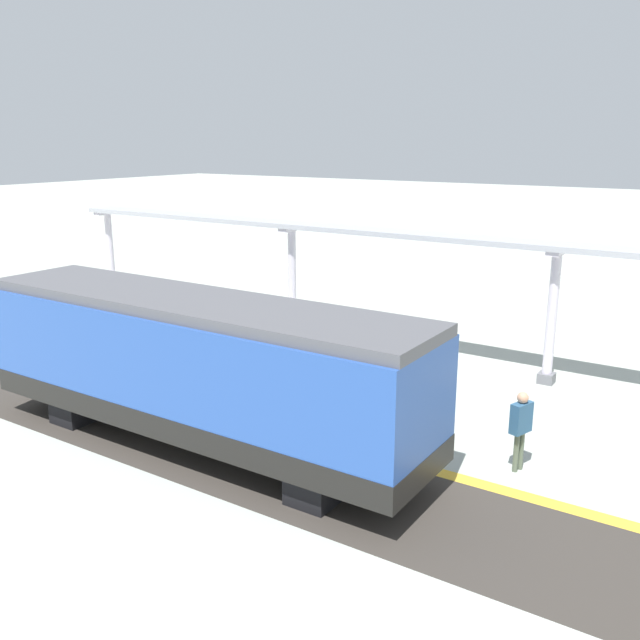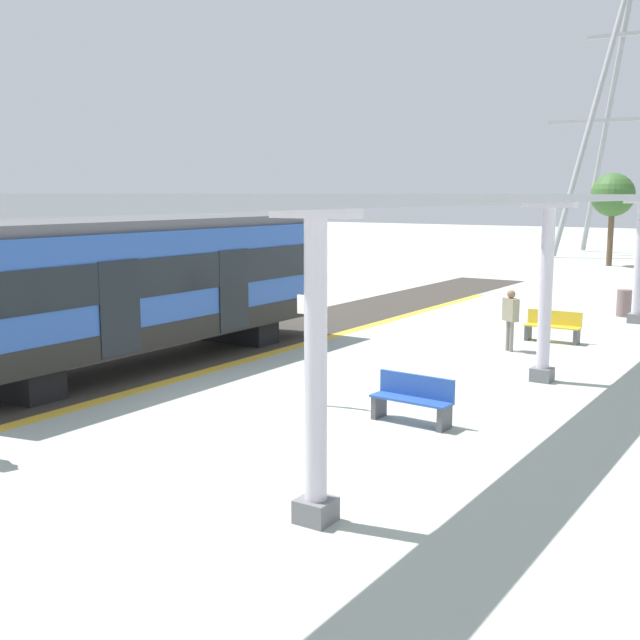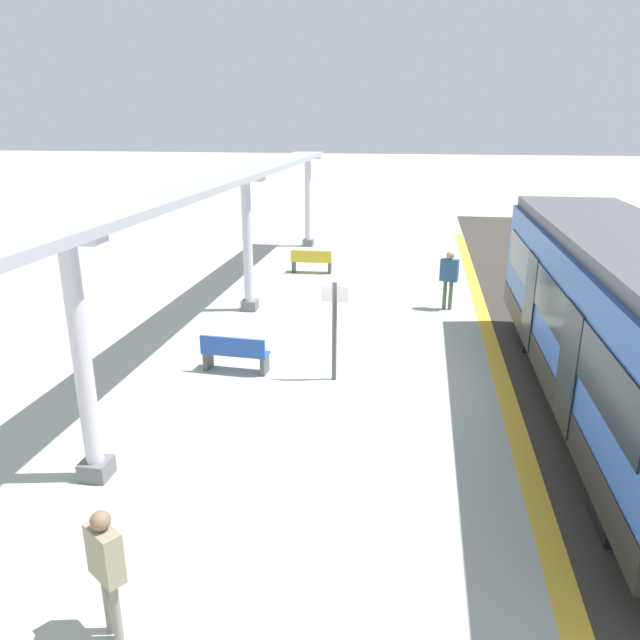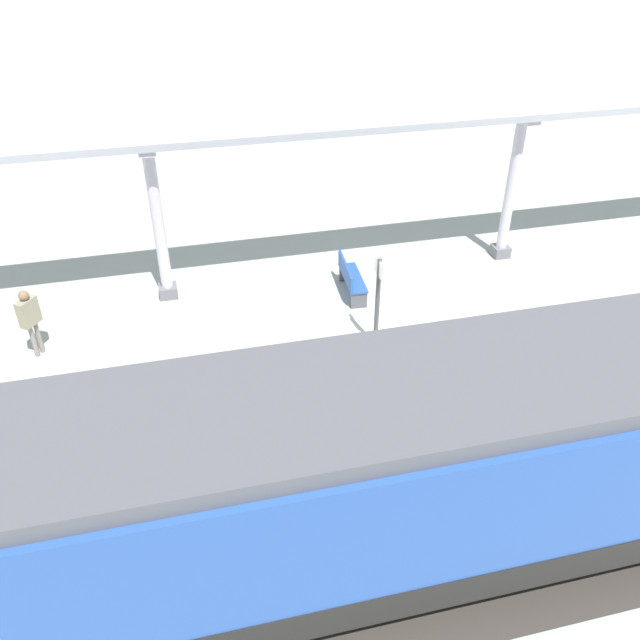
% 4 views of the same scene
% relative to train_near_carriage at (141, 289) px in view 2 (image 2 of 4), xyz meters
% --- Properties ---
extents(ground_plane, '(176.00, 176.00, 0.00)m').
position_rel_train_near_carriage_xyz_m(ground_plane, '(5.31, -1.00, -1.83)').
color(ground_plane, '#A7AEA3').
extents(tactile_edge_strip, '(0.38, 36.07, 0.01)m').
position_rel_train_near_carriage_xyz_m(tactile_edge_strip, '(1.78, -1.00, -1.82)').
color(tactile_edge_strip, gold).
rests_on(tactile_edge_strip, ground).
extents(trackbed, '(3.20, 48.07, 0.01)m').
position_rel_train_near_carriage_xyz_m(trackbed, '(-0.01, -1.00, -1.82)').
color(trackbed, '#38332D').
rests_on(trackbed, ground).
extents(train_near_carriage, '(2.65, 11.22, 3.48)m').
position_rel_train_near_carriage_xyz_m(train_near_carriage, '(0.00, 0.00, 0.00)').
color(train_near_carriage, '#284E9F').
rests_on(train_near_carriage, ground).
extents(canopy_pillar_second, '(1.10, 0.44, 3.89)m').
position_rel_train_near_carriage_xyz_m(canopy_pillar_second, '(8.58, -5.45, 0.14)').
color(canopy_pillar_second, slate).
rests_on(canopy_pillar_second, ground).
extents(canopy_pillar_third, '(1.10, 0.44, 3.89)m').
position_rel_train_near_carriage_xyz_m(canopy_pillar_third, '(8.58, 3.53, 0.14)').
color(canopy_pillar_third, slate).
rests_on(canopy_pillar_third, ground).
extents(canopy_pillar_fourth, '(1.10, 0.44, 3.89)m').
position_rel_train_near_carriage_xyz_m(canopy_pillar_fourth, '(8.58, 12.98, 0.14)').
color(canopy_pillar_fourth, slate).
rests_on(canopy_pillar_fourth, ground).
extents(canopy_beam, '(1.20, 28.89, 0.16)m').
position_rel_train_near_carriage_xyz_m(canopy_beam, '(8.58, -1.06, 2.14)').
color(canopy_beam, '#A8AAB2').
rests_on(canopy_beam, canopy_pillar_nearest).
extents(bench_near_end, '(1.52, 0.53, 0.86)m').
position_rel_train_near_carriage_xyz_m(bench_near_end, '(7.65, -0.89, -1.38)').
color(bench_near_end, '#254A9D').
rests_on(bench_near_end, ground).
extents(bench_mid_platform, '(1.51, 0.47, 0.86)m').
position_rel_train_near_carriage_xyz_m(bench_mid_platform, '(7.36, 8.33, -1.38)').
color(bench_mid_platform, gold).
rests_on(bench_mid_platform, ground).
extents(trash_bin, '(0.48, 0.48, 0.90)m').
position_rel_train_near_carriage_xyz_m(trash_bin, '(7.95, 14.23, -1.38)').
color(trash_bin, '#7A6161').
rests_on(trash_bin, ground).
extents(platform_info_sign, '(0.56, 0.10, 2.20)m').
position_rel_train_near_carriage_xyz_m(platform_info_sign, '(5.40, -0.84, -0.50)').
color(platform_info_sign, '#4C4C51').
rests_on(platform_info_sign, ground).
extents(passenger_by_the_benches, '(0.50, 0.43, 1.61)m').
position_rel_train_near_carriage_xyz_m(passenger_by_the_benches, '(6.81, 6.39, -0.82)').
color(passenger_by_the_benches, gray).
rests_on(passenger_by_the_benches, ground).
extents(electricity_pylon, '(10.52, 7.43, 19.51)m').
position_rel_train_near_carriage_xyz_m(electricity_pylon, '(1.93, 41.36, 8.08)').
color(electricity_pylon, '#93969B').
rests_on(electricity_pylon, ground).
extents(tree_left_background, '(2.44, 2.44, 5.24)m').
position_rel_train_near_carriage_xyz_m(tree_left_background, '(2.91, 33.60, 2.14)').
color(tree_left_background, brown).
rests_on(tree_left_background, ground).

